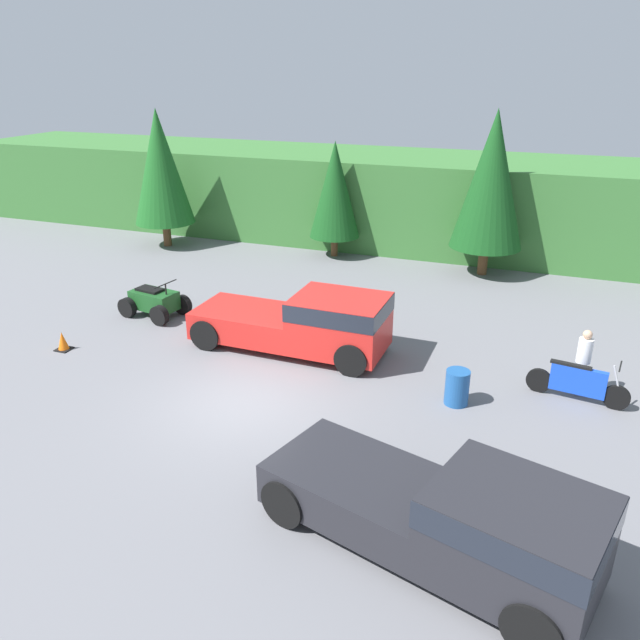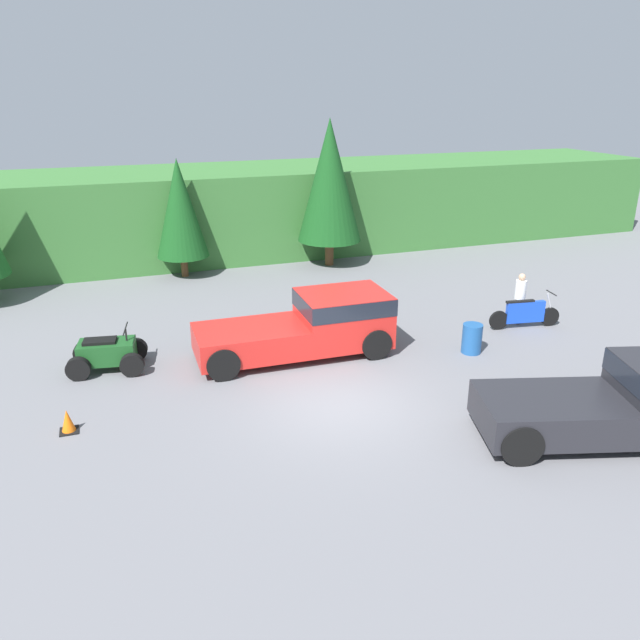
{
  "view_description": "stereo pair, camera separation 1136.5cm",
  "coord_description": "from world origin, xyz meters",
  "views": [
    {
      "loc": [
        6.33,
        -11.83,
        7.72
      ],
      "look_at": [
        0.68,
        3.39,
        0.95
      ],
      "focal_mm": 35.0,
      "sensor_mm": 36.0,
      "label": 1
    },
    {
      "loc": [
        -5.0,
        -12.74,
        7.4
      ],
      "look_at": [
        0.68,
        3.39,
        0.95
      ],
      "focal_mm": 35.0,
      "sensor_mm": 36.0,
      "label": 2
    }
  ],
  "objects": [
    {
      "name": "rider_person",
      "position": [
        7.62,
        3.36,
        0.92
      ],
      "size": [
        0.42,
        0.42,
        1.7
      ],
      "rotation": [
        0.0,
        0.0,
        -0.24
      ],
      "color": "brown",
      "rests_on": "ground_plane"
    },
    {
      "name": "pickup_truck_red",
      "position": [
        0.4,
        3.21,
        0.95
      ],
      "size": [
        5.64,
        2.21,
        1.77
      ],
      "rotation": [
        0.0,
        0.0,
        -0.02
      ],
      "color": "red",
      "rests_on": "ground_plane"
    },
    {
      "name": "tree_mid_right",
      "position": [
        4.19,
        12.15,
        3.64
      ],
      "size": [
        2.73,
        2.73,
        6.19
      ],
      "color": "brown",
      "rests_on": "ground_plane"
    },
    {
      "name": "hillside_backdrop",
      "position": [
        0.0,
        16.0,
        1.92
      ],
      "size": [
        44.0,
        6.0,
        3.83
      ],
      "color": "#387033",
      "rests_on": "ground_plane"
    },
    {
      "name": "ground_plane",
      "position": [
        0.0,
        0.0,
        0.0
      ],
      "size": [
        80.0,
        80.0,
        0.0
      ],
      "primitive_type": "plane",
      "color": "slate"
    },
    {
      "name": "traffic_cone",
      "position": [
        -6.28,
        0.87,
        0.25
      ],
      "size": [
        0.42,
        0.42,
        0.55
      ],
      "color": "black",
      "rests_on": "ground_plane"
    },
    {
      "name": "dirt_bike",
      "position": [
        7.55,
        2.92,
        0.48
      ],
      "size": [
        2.4,
        0.66,
        1.15
      ],
      "rotation": [
        0.0,
        0.0,
        -0.15
      ],
      "color": "black",
      "rests_on": "ground_plane"
    },
    {
      "name": "tree_left",
      "position": [
        -9.62,
        11.38,
        3.49
      ],
      "size": [
        2.61,
        2.61,
        5.93
      ],
      "color": "brown",
      "rests_on": "ground_plane"
    },
    {
      "name": "quad_atv",
      "position": [
        -5.31,
        4.04,
        0.48
      ],
      "size": [
        2.22,
        1.61,
        1.2
      ],
      "rotation": [
        0.0,
        0.0,
        -0.16
      ],
      "color": "black",
      "rests_on": "ground_plane"
    },
    {
      "name": "steel_barrel",
      "position": [
        4.83,
        1.73,
        0.44
      ],
      "size": [
        0.58,
        0.58,
        0.88
      ],
      "color": "#1E5193",
      "rests_on": "ground_plane"
    },
    {
      "name": "pickup_truck_second",
      "position": [
        5.61,
        -3.55,
        0.95
      ],
      "size": [
        6.0,
        3.55,
        1.77
      ],
      "rotation": [
        0.0,
        0.0,
        -0.29
      ],
      "color": "#232328",
      "rests_on": "ground_plane"
    },
    {
      "name": "tree_mid_left",
      "position": [
        -2.04,
        12.48,
        2.81
      ],
      "size": [
        2.1,
        2.1,
        4.78
      ],
      "color": "brown",
      "rests_on": "ground_plane"
    }
  ]
}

